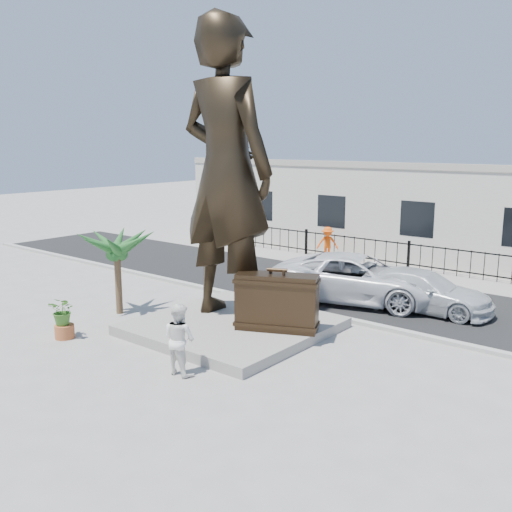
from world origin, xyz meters
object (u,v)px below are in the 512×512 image
(car_white, at_px, (356,278))
(tourist, at_px, (179,339))
(statue, at_px, (226,171))
(suitcase, at_px, (277,302))

(car_white, bearing_deg, tourist, 162.22)
(statue, distance_m, tourist, 5.57)
(statue, distance_m, suitcase, 4.19)
(tourist, bearing_deg, suitcase, -96.39)
(suitcase, distance_m, tourist, 3.49)
(statue, height_order, suitcase, statue)
(statue, height_order, car_white, statue)
(statue, height_order, tourist, statue)
(statue, xyz_separation_m, suitcase, (2.06, -0.17, -3.64))
(tourist, bearing_deg, car_white, -91.42)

